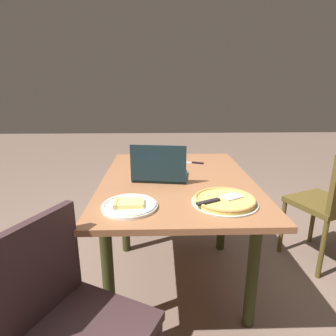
{
  "coord_description": "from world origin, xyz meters",
  "views": [
    {
      "loc": [
        1.67,
        -0.11,
        1.31
      ],
      "look_at": [
        0.07,
        -0.06,
        0.83
      ],
      "focal_mm": 30.49,
      "sensor_mm": 36.0,
      "label": 1
    }
  ],
  "objects_px": {
    "pizza_plate": "(129,205)",
    "chair_far": "(332,200)",
    "pizza_tray": "(224,200)",
    "table_knife": "(193,163)",
    "dining_table": "(177,194)",
    "chair_near": "(65,321)",
    "laptop": "(160,172)"
  },
  "relations": [
    {
      "from": "pizza_plate",
      "to": "table_knife",
      "type": "bearing_deg",
      "value": 153.36
    },
    {
      "from": "pizza_tray",
      "to": "table_knife",
      "type": "xyz_separation_m",
      "value": [
        -0.73,
        -0.07,
        -0.01
      ]
    },
    {
      "from": "table_knife",
      "to": "laptop",
      "type": "bearing_deg",
      "value": -33.4
    },
    {
      "from": "dining_table",
      "to": "laptop",
      "type": "relative_size",
      "value": 3.6
    },
    {
      "from": "laptop",
      "to": "chair_near",
      "type": "bearing_deg",
      "value": -22.12
    },
    {
      "from": "chair_far",
      "to": "table_knife",
      "type": "bearing_deg",
      "value": -100.4
    },
    {
      "from": "laptop",
      "to": "chair_far",
      "type": "relative_size",
      "value": 0.4
    },
    {
      "from": "pizza_tray",
      "to": "table_knife",
      "type": "relative_size",
      "value": 1.65
    },
    {
      "from": "laptop",
      "to": "chair_far",
      "type": "height_order",
      "value": "laptop"
    },
    {
      "from": "dining_table",
      "to": "table_knife",
      "type": "bearing_deg",
      "value": 158.98
    },
    {
      "from": "pizza_plate",
      "to": "table_knife",
      "type": "xyz_separation_m",
      "value": [
        -0.77,
        0.39,
        -0.01
      ]
    },
    {
      "from": "dining_table",
      "to": "table_knife",
      "type": "relative_size",
      "value": 6.36
    },
    {
      "from": "pizza_plate",
      "to": "chair_far",
      "type": "distance_m",
      "value": 1.51
    },
    {
      "from": "pizza_plate",
      "to": "chair_near",
      "type": "height_order",
      "value": "chair_near"
    },
    {
      "from": "pizza_plate",
      "to": "chair_far",
      "type": "bearing_deg",
      "value": 113.45
    },
    {
      "from": "pizza_tray",
      "to": "chair_near",
      "type": "relative_size",
      "value": 0.38
    },
    {
      "from": "pizza_tray",
      "to": "chair_far",
      "type": "relative_size",
      "value": 0.37
    },
    {
      "from": "dining_table",
      "to": "chair_near",
      "type": "xyz_separation_m",
      "value": [
        0.85,
        -0.44,
        -0.13
      ]
    },
    {
      "from": "pizza_tray",
      "to": "table_knife",
      "type": "bearing_deg",
      "value": -174.16
    },
    {
      "from": "table_knife",
      "to": "chair_near",
      "type": "height_order",
      "value": "chair_near"
    },
    {
      "from": "pizza_tray",
      "to": "chair_far",
      "type": "distance_m",
      "value": 1.09
    },
    {
      "from": "pizza_tray",
      "to": "laptop",
      "type": "bearing_deg",
      "value": -139.24
    },
    {
      "from": "pizza_plate",
      "to": "chair_far",
      "type": "relative_size",
      "value": 0.3
    },
    {
      "from": "table_knife",
      "to": "chair_far",
      "type": "height_order",
      "value": "chair_far"
    },
    {
      "from": "table_knife",
      "to": "pizza_tray",
      "type": "bearing_deg",
      "value": 5.84
    },
    {
      "from": "table_knife",
      "to": "pizza_plate",
      "type": "bearing_deg",
      "value": -26.64
    },
    {
      "from": "pizza_plate",
      "to": "chair_far",
      "type": "height_order",
      "value": "chair_far"
    },
    {
      "from": "laptop",
      "to": "table_knife",
      "type": "height_order",
      "value": "laptop"
    },
    {
      "from": "chair_near",
      "to": "table_knife",
      "type": "bearing_deg",
      "value": 154.2
    },
    {
      "from": "pizza_tray",
      "to": "dining_table",
      "type": "bearing_deg",
      "value": -151.17
    },
    {
      "from": "dining_table",
      "to": "chair_near",
      "type": "distance_m",
      "value": 0.97
    },
    {
      "from": "table_knife",
      "to": "chair_far",
      "type": "bearing_deg",
      "value": 79.6
    }
  ]
}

